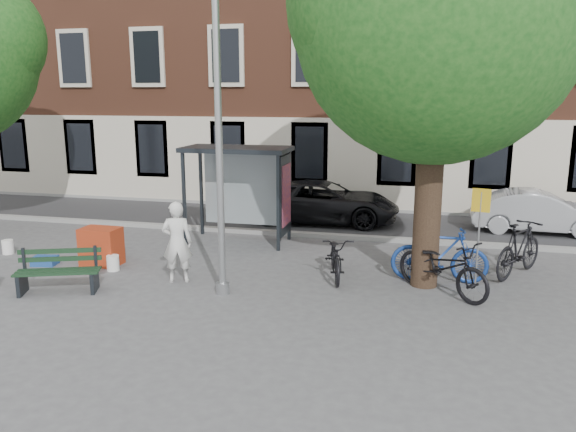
{
  "coord_description": "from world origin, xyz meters",
  "views": [
    {
      "loc": [
        3.84,
        -10.28,
        4.01
      ],
      "look_at": [
        1.05,
        1.33,
        1.4
      ],
      "focal_mm": 35.0,
      "sensor_mm": 36.0,
      "label": 1
    }
  ],
  "objects_px": {
    "bus_shelter": "(252,173)",
    "bike_c": "(336,256)",
    "bike_a": "(443,267)",
    "bike_b": "(440,254)",
    "lamppost": "(219,158)",
    "painter": "(177,242)",
    "bike_d": "(519,249)",
    "car_silver": "(539,212)",
    "notice_sign": "(480,215)",
    "red_stand": "(101,246)",
    "bench": "(59,273)",
    "car_dark": "(324,202)"
  },
  "relations": [
    {
      "from": "lamppost",
      "to": "red_stand",
      "type": "distance_m",
      "value": 4.38
    },
    {
      "from": "bench",
      "to": "car_silver",
      "type": "height_order",
      "value": "car_silver"
    },
    {
      "from": "bike_c",
      "to": "car_silver",
      "type": "relative_size",
      "value": 0.5
    },
    {
      "from": "lamppost",
      "to": "bike_b",
      "type": "distance_m",
      "value": 5.14
    },
    {
      "from": "lamppost",
      "to": "car_dark",
      "type": "bearing_deg",
      "value": 82.85
    },
    {
      "from": "bike_a",
      "to": "lamppost",
      "type": "bearing_deg",
      "value": 142.96
    },
    {
      "from": "bike_b",
      "to": "car_dark",
      "type": "relative_size",
      "value": 0.44
    },
    {
      "from": "car_silver",
      "to": "notice_sign",
      "type": "bearing_deg",
      "value": 160.42
    },
    {
      "from": "painter",
      "to": "car_dark",
      "type": "height_order",
      "value": "painter"
    },
    {
      "from": "bench",
      "to": "notice_sign",
      "type": "height_order",
      "value": "notice_sign"
    },
    {
      "from": "bench",
      "to": "notice_sign",
      "type": "distance_m",
      "value": 8.73
    },
    {
      "from": "bike_b",
      "to": "bike_c",
      "type": "distance_m",
      "value": 2.23
    },
    {
      "from": "bench",
      "to": "car_silver",
      "type": "bearing_deg",
      "value": 15.8
    },
    {
      "from": "bike_b",
      "to": "notice_sign",
      "type": "xyz_separation_m",
      "value": [
        0.74,
        -0.29,
        0.97
      ]
    },
    {
      "from": "lamppost",
      "to": "notice_sign",
      "type": "relative_size",
      "value": 2.86
    },
    {
      "from": "lamppost",
      "to": "notice_sign",
      "type": "bearing_deg",
      "value": 16.54
    },
    {
      "from": "car_dark",
      "to": "bike_a",
      "type": "bearing_deg",
      "value": -151.51
    },
    {
      "from": "car_silver",
      "to": "red_stand",
      "type": "xyz_separation_m",
      "value": [
        -10.74,
        -5.86,
        -0.17
      ]
    },
    {
      "from": "bike_b",
      "to": "notice_sign",
      "type": "relative_size",
      "value": 0.97
    },
    {
      "from": "red_stand",
      "to": "bench",
      "type": "bearing_deg",
      "value": -84.66
    },
    {
      "from": "bike_c",
      "to": "red_stand",
      "type": "relative_size",
      "value": 2.09
    },
    {
      "from": "bike_c",
      "to": "lamppost",
      "type": "bearing_deg",
      "value": -156.29
    },
    {
      "from": "bus_shelter",
      "to": "car_silver",
      "type": "relative_size",
      "value": 0.76
    },
    {
      "from": "bus_shelter",
      "to": "bike_c",
      "type": "bearing_deg",
      "value": -43.28
    },
    {
      "from": "bus_shelter",
      "to": "notice_sign",
      "type": "height_order",
      "value": "bus_shelter"
    },
    {
      "from": "bike_a",
      "to": "bike_b",
      "type": "bearing_deg",
      "value": 42.92
    },
    {
      "from": "red_stand",
      "to": "lamppost",
      "type": "bearing_deg",
      "value": -19.17
    },
    {
      "from": "bench",
      "to": "bike_a",
      "type": "relative_size",
      "value": 0.79
    },
    {
      "from": "bench",
      "to": "car_dark",
      "type": "height_order",
      "value": "car_dark"
    },
    {
      "from": "bike_d",
      "to": "notice_sign",
      "type": "bearing_deg",
      "value": 82.41
    },
    {
      "from": "red_stand",
      "to": "car_dark",
      "type": "bearing_deg",
      "value": 52.86
    },
    {
      "from": "bike_c",
      "to": "car_dark",
      "type": "height_order",
      "value": "car_dark"
    },
    {
      "from": "bike_a",
      "to": "bike_b",
      "type": "relative_size",
      "value": 1.08
    },
    {
      "from": "painter",
      "to": "bike_d",
      "type": "height_order",
      "value": "painter"
    },
    {
      "from": "lamppost",
      "to": "bike_b",
      "type": "height_order",
      "value": "lamppost"
    },
    {
      "from": "bike_a",
      "to": "car_silver",
      "type": "xyz_separation_m",
      "value": [
        2.89,
        6.05,
        0.04
      ]
    },
    {
      "from": "red_stand",
      "to": "painter",
      "type": "bearing_deg",
      "value": -17.53
    },
    {
      "from": "car_dark",
      "to": "bus_shelter",
      "type": "bearing_deg",
      "value": 151.11
    },
    {
      "from": "painter",
      "to": "lamppost",
      "type": "bearing_deg",
      "value": 140.39
    },
    {
      "from": "bike_b",
      "to": "car_dark",
      "type": "height_order",
      "value": "car_dark"
    },
    {
      "from": "bench",
      "to": "painter",
      "type": "bearing_deg",
      "value": 8.24
    },
    {
      "from": "lamppost",
      "to": "bike_c",
      "type": "xyz_separation_m",
      "value": [
        2.09,
        1.56,
        -2.29
      ]
    },
    {
      "from": "painter",
      "to": "bike_d",
      "type": "distance_m",
      "value": 7.57
    },
    {
      "from": "bike_b",
      "to": "bike_d",
      "type": "height_order",
      "value": "bike_d"
    },
    {
      "from": "bike_b",
      "to": "bike_d",
      "type": "distance_m",
      "value": 1.95
    },
    {
      "from": "bike_c",
      "to": "car_dark",
      "type": "relative_size",
      "value": 0.4
    },
    {
      "from": "bike_b",
      "to": "bike_a",
      "type": "bearing_deg",
      "value": -177.98
    },
    {
      "from": "red_stand",
      "to": "notice_sign",
      "type": "height_order",
      "value": "notice_sign"
    },
    {
      "from": "bus_shelter",
      "to": "painter",
      "type": "bearing_deg",
      "value": -99.3
    },
    {
      "from": "bench",
      "to": "notice_sign",
      "type": "relative_size",
      "value": 0.82
    }
  ]
}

